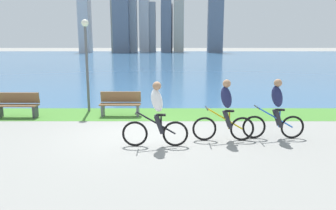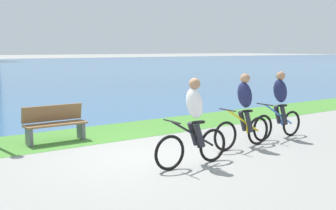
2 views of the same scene
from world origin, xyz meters
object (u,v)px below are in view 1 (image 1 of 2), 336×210
Objects in this scene: bench_far_along_path at (119,104)px; lamppost_tall at (85,51)px; cyclist_lead at (155,115)px; cyclist_trailing at (224,111)px; cyclist_distant_rear at (274,110)px; bench_near_path at (16,105)px.

lamppost_tall is (-1.39, 0.85, 1.91)m from bench_far_along_path.
cyclist_trailing is (1.87, 0.50, -0.00)m from cyclist_lead.
cyclist_trailing is at bearing -39.73° from lamppost_tall.
cyclist_lead is 5.49m from lamppost_tall.
lamppost_tall is at bearing 148.85° from cyclist_distant_rear.
cyclist_lead reaches higher than bench_near_path.
cyclist_trailing is 7.62m from bench_near_path.
cyclist_trailing reaches higher than bench_far_along_path.
cyclist_lead is 1.01× the size of cyclist_trailing.
cyclist_distant_rear is at bearing 7.62° from cyclist_trailing.
lamppost_tall reaches higher than cyclist_lead.
cyclist_distant_rear is 8.92m from bench_near_path.
bench_far_along_path is 2.51m from lamppost_tall.
cyclist_trailing is 1.15× the size of bench_near_path.
cyclist_distant_rear is at bearing -31.15° from lamppost_tall.
bench_near_path is (-5.18, 3.36, -0.39)m from cyclist_lead.
bench_far_along_path is (-3.34, 3.08, -0.39)m from cyclist_trailing.
cyclist_distant_rear is (1.45, 0.19, -0.00)m from cyclist_trailing.
cyclist_distant_rear is 1.17× the size of bench_near_path.
cyclist_lead is at bearing -164.94° from cyclist_trailing.
bench_near_path is (-8.51, 2.66, -0.39)m from cyclist_distant_rear.
cyclist_trailing reaches higher than bench_near_path.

